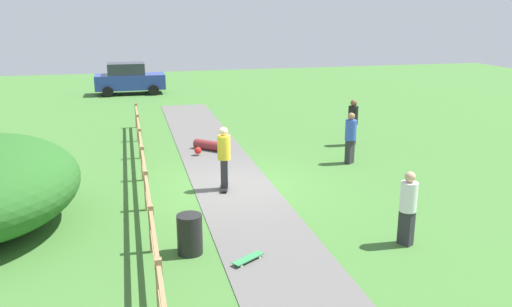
{
  "coord_description": "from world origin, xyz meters",
  "views": [
    {
      "loc": [
        -2.93,
        -14.79,
        5.26
      ],
      "look_at": [
        0.7,
        0.01,
        1.0
      ],
      "focal_mm": 37.04,
      "sensor_mm": 36.0,
      "label": 1
    }
  ],
  "objects_px": {
    "bystander_blue": "(350,136)",
    "skater_riding": "(224,155)",
    "trash_bin": "(190,234)",
    "bystander_white": "(408,205)",
    "bystander_black": "(353,120)",
    "skater_fallen": "(210,146)",
    "parked_car_blue": "(129,79)",
    "skateboard_loose": "(248,258)"
  },
  "relations": [
    {
      "from": "bystander_blue",
      "to": "skater_riding",
      "type": "bearing_deg",
      "value": -160.16
    },
    {
      "from": "trash_bin",
      "to": "bystander_white",
      "type": "bearing_deg",
      "value": -8.48
    },
    {
      "from": "skater_riding",
      "to": "bystander_black",
      "type": "distance_m",
      "value": 7.06
    },
    {
      "from": "skater_riding",
      "to": "bystander_white",
      "type": "relative_size",
      "value": 1.09
    },
    {
      "from": "skater_fallen",
      "to": "trash_bin",
      "type": "bearing_deg",
      "value": -101.88
    },
    {
      "from": "parked_car_blue",
      "to": "bystander_black",
      "type": "bearing_deg",
      "value": -60.97
    },
    {
      "from": "skater_fallen",
      "to": "skateboard_loose",
      "type": "distance_m",
      "value": 9.09
    },
    {
      "from": "bystander_black",
      "to": "parked_car_blue",
      "type": "bearing_deg",
      "value": 119.03
    },
    {
      "from": "skater_fallen",
      "to": "parked_car_blue",
      "type": "xyz_separation_m",
      "value": [
        -2.72,
        14.48,
        0.76
      ]
    },
    {
      "from": "skater_riding",
      "to": "parked_car_blue",
      "type": "relative_size",
      "value": 0.45
    },
    {
      "from": "skater_riding",
      "to": "parked_car_blue",
      "type": "bearing_deg",
      "value": 97.41
    },
    {
      "from": "skateboard_loose",
      "to": "parked_car_blue",
      "type": "height_order",
      "value": "parked_car_blue"
    },
    {
      "from": "skater_fallen",
      "to": "bystander_white",
      "type": "relative_size",
      "value": 0.77
    },
    {
      "from": "skater_fallen",
      "to": "bystander_black",
      "type": "height_order",
      "value": "bystander_black"
    },
    {
      "from": "bystander_black",
      "to": "bystander_blue",
      "type": "bearing_deg",
      "value": -115.63
    },
    {
      "from": "skateboard_loose",
      "to": "bystander_white",
      "type": "xyz_separation_m",
      "value": [
        3.69,
        0.01,
        0.87
      ]
    },
    {
      "from": "skateboard_loose",
      "to": "bystander_black",
      "type": "height_order",
      "value": "bystander_black"
    },
    {
      "from": "skater_fallen",
      "to": "skateboard_loose",
      "type": "relative_size",
      "value": 1.72
    },
    {
      "from": "bystander_blue",
      "to": "parked_car_blue",
      "type": "bearing_deg",
      "value": 112.64
    },
    {
      "from": "skater_fallen",
      "to": "skateboard_loose",
      "type": "xyz_separation_m",
      "value": [
        -0.61,
        -9.06,
        -0.11
      ]
    },
    {
      "from": "trash_bin",
      "to": "bystander_white",
      "type": "xyz_separation_m",
      "value": [
        4.83,
        -0.72,
        0.51
      ]
    },
    {
      "from": "trash_bin",
      "to": "skater_fallen",
      "type": "distance_m",
      "value": 8.52
    },
    {
      "from": "bystander_blue",
      "to": "bystander_white",
      "type": "distance_m",
      "value": 6.49
    },
    {
      "from": "skateboard_loose",
      "to": "bystander_blue",
      "type": "bearing_deg",
      "value": 51.4
    },
    {
      "from": "bystander_white",
      "to": "parked_car_blue",
      "type": "relative_size",
      "value": 0.41
    },
    {
      "from": "trash_bin",
      "to": "bystander_black",
      "type": "xyz_separation_m",
      "value": [
        7.31,
        7.91,
        0.55
      ]
    },
    {
      "from": "trash_bin",
      "to": "parked_car_blue",
      "type": "height_order",
      "value": "parked_car_blue"
    },
    {
      "from": "trash_bin",
      "to": "skateboard_loose",
      "type": "relative_size",
      "value": 1.15
    },
    {
      "from": "parked_car_blue",
      "to": "skater_fallen",
      "type": "bearing_deg",
      "value": -79.37
    },
    {
      "from": "skater_fallen",
      "to": "bystander_black",
      "type": "relative_size",
      "value": 0.74
    },
    {
      "from": "skater_fallen",
      "to": "skateboard_loose",
      "type": "bearing_deg",
      "value": -93.86
    },
    {
      "from": "skater_riding",
      "to": "bystander_blue",
      "type": "distance_m",
      "value": 5.01
    },
    {
      "from": "bystander_blue",
      "to": "skater_fallen",
      "type": "bearing_deg",
      "value": 148.63
    },
    {
      "from": "trash_bin",
      "to": "skater_fallen",
      "type": "xyz_separation_m",
      "value": [
        1.75,
        8.34,
        -0.25
      ]
    },
    {
      "from": "bystander_white",
      "to": "skateboard_loose",
      "type": "bearing_deg",
      "value": -179.88
    },
    {
      "from": "skater_fallen",
      "to": "bystander_blue",
      "type": "height_order",
      "value": "bystander_blue"
    },
    {
      "from": "parked_car_blue",
      "to": "bystander_white",
      "type": "bearing_deg",
      "value": -76.17
    },
    {
      "from": "bystander_black",
      "to": "bystander_white",
      "type": "relative_size",
      "value": 1.03
    },
    {
      "from": "trash_bin",
      "to": "skater_fallen",
      "type": "height_order",
      "value": "trash_bin"
    },
    {
      "from": "bystander_white",
      "to": "bystander_blue",
      "type": "bearing_deg",
      "value": 77.74
    },
    {
      "from": "skater_riding",
      "to": "skater_fallen",
      "type": "relative_size",
      "value": 1.41
    },
    {
      "from": "bystander_black",
      "to": "skater_riding",
      "type": "bearing_deg",
      "value": -145.51
    }
  ]
}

